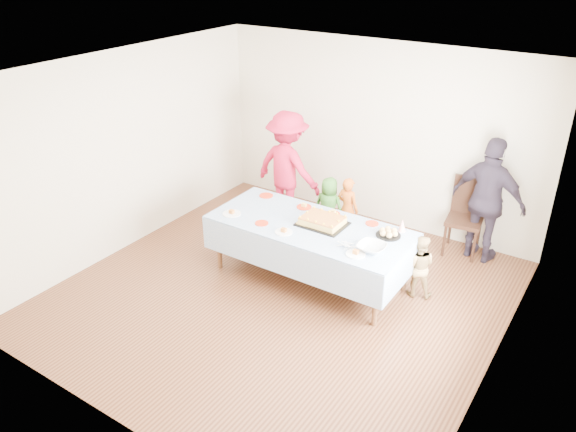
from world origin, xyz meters
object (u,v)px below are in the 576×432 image
at_px(dining_chair, 466,212).
at_px(adult_left, 288,167).
at_px(birthday_cake, 322,221).
at_px(party_table, 310,229).

relative_size(dining_chair, adult_left, 0.62).
xyz_separation_m(birthday_cake, adult_left, (-1.29, 1.18, 0.03)).
distance_m(party_table, dining_chair, 2.29).
bearing_deg(birthday_cake, adult_left, 137.49).
distance_m(dining_chair, adult_left, 2.63).
xyz_separation_m(party_table, dining_chair, (1.40, 1.81, -0.14)).
bearing_deg(dining_chair, adult_left, -175.36).
distance_m(birthday_cake, adult_left, 1.75).
bearing_deg(dining_chair, birthday_cake, -133.76).
distance_m(party_table, adult_left, 1.72).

